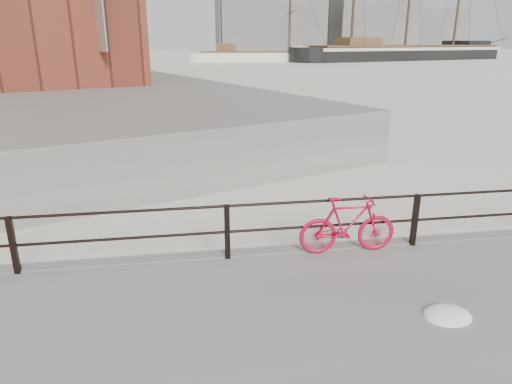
{
  "coord_description": "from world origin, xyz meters",
  "views": [
    {
      "loc": [
        -7.66,
        -7.45,
        4.03
      ],
      "look_at": [
        -6.23,
        1.5,
        1.0
      ],
      "focal_mm": 32.0,
      "sensor_mm": 36.0,
      "label": 1
    }
  ],
  "objects_px": {
    "barque_black": "(404,60)",
    "schooner_left": "(46,69)",
    "bicycle": "(348,225)",
    "schooner_mid": "(256,62)"
  },
  "relations": [
    {
      "from": "bicycle",
      "to": "barque_black",
      "type": "distance_m",
      "value": 97.85
    },
    {
      "from": "schooner_left",
      "to": "bicycle",
      "type": "bearing_deg",
      "value": -59.68
    },
    {
      "from": "barque_black",
      "to": "schooner_mid",
      "type": "xyz_separation_m",
      "value": [
        -32.26,
        -2.43,
        0.0
      ]
    },
    {
      "from": "bicycle",
      "to": "schooner_left",
      "type": "relative_size",
      "value": 0.07
    },
    {
      "from": "barque_black",
      "to": "schooner_left",
      "type": "distance_m",
      "value": 69.77
    },
    {
      "from": "schooner_mid",
      "to": "schooner_left",
      "type": "distance_m",
      "value": 39.05
    },
    {
      "from": "schooner_mid",
      "to": "schooner_left",
      "type": "relative_size",
      "value": 1.08
    },
    {
      "from": "barque_black",
      "to": "schooner_mid",
      "type": "bearing_deg",
      "value": 168.17
    },
    {
      "from": "bicycle",
      "to": "schooner_left",
      "type": "bearing_deg",
      "value": 109.97
    },
    {
      "from": "bicycle",
      "to": "barque_black",
      "type": "relative_size",
      "value": 0.03
    }
  ]
}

